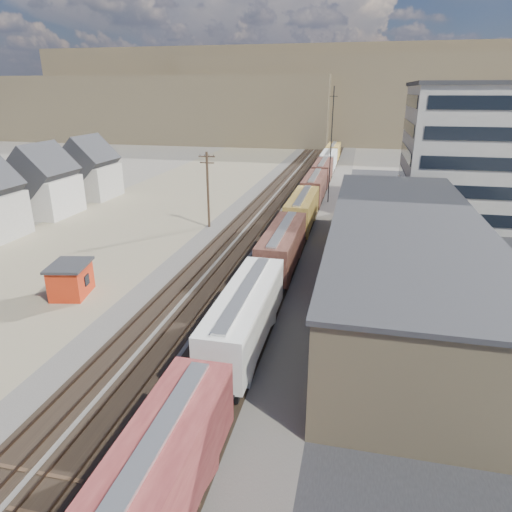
% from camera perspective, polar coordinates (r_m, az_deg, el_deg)
% --- Properties ---
extents(ground, '(300.00, 300.00, 0.00)m').
position_cam_1_polar(ground, '(24.84, -19.10, -25.66)').
color(ground, '#6B6356').
rests_on(ground, ground).
extents(ballast_bed, '(18.00, 200.00, 0.06)m').
position_cam_1_polar(ballast_bed, '(67.33, 3.21, 5.07)').
color(ballast_bed, '#4C4742').
rests_on(ballast_bed, ground).
extents(dirt_yard, '(24.00, 180.00, 0.03)m').
position_cam_1_polar(dirt_yard, '(64.65, -16.16, 3.65)').
color(dirt_yard, '#84795A').
rests_on(dirt_yard, ground).
extents(asphalt_lot, '(26.00, 120.00, 0.04)m').
position_cam_1_polar(asphalt_lot, '(53.34, 24.22, -0.79)').
color(asphalt_lot, '#232326').
rests_on(asphalt_lot, ground).
extents(rail_tracks, '(11.40, 200.00, 0.24)m').
position_cam_1_polar(rail_tracks, '(67.40, 2.75, 5.16)').
color(rail_tracks, black).
rests_on(rail_tracks, ground).
extents(freight_train, '(3.00, 119.74, 4.46)m').
position_cam_1_polar(freight_train, '(67.15, 6.63, 7.35)').
color(freight_train, black).
rests_on(freight_train, ground).
extents(warehouse, '(12.40, 40.40, 7.25)m').
position_cam_1_polar(warehouse, '(41.72, 17.90, -0.17)').
color(warehouse, tan).
rests_on(warehouse, ground).
extents(office_tower, '(22.60, 18.60, 18.45)m').
position_cam_1_polar(office_tower, '(71.70, 27.19, 11.38)').
color(office_tower, '#9E998E').
rests_on(office_tower, ground).
extents(utility_pole_north, '(2.20, 0.32, 10.00)m').
position_cam_1_polar(utility_pole_north, '(60.59, -6.04, 8.42)').
color(utility_pole_north, '#382619').
rests_on(utility_pole_north, ground).
extents(radio_mast, '(1.20, 0.16, 18.00)m').
position_cam_1_polar(radio_mast, '(74.78, 9.36, 13.43)').
color(radio_mast, black).
rests_on(radio_mast, ground).
extents(hills_north, '(265.00, 80.00, 32.00)m').
position_cam_1_polar(hills_north, '(182.43, 10.02, 18.70)').
color(hills_north, brown).
rests_on(hills_north, ground).
extents(maintenance_shed, '(3.94, 4.66, 3.00)m').
position_cam_1_polar(maintenance_shed, '(43.80, -22.15, -2.72)').
color(maintenance_shed, red).
rests_on(maintenance_shed, ground).
extents(parked_car_blue, '(4.10, 5.99, 1.52)m').
position_cam_1_polar(parked_car_blue, '(67.58, 20.51, 4.51)').
color(parked_car_blue, navy).
rests_on(parked_car_blue, ground).
extents(parked_car_far, '(2.37, 4.73, 1.55)m').
position_cam_1_polar(parked_car_far, '(79.19, 28.93, 5.42)').
color(parked_car_far, white).
rests_on(parked_car_far, ground).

